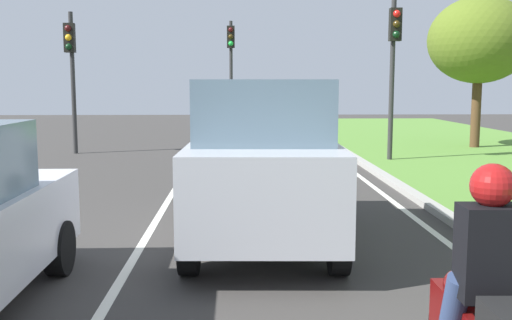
{
  "coord_description": "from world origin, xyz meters",
  "views": [
    {
      "loc": [
        0.64,
        1.03,
        2.23
      ],
      "look_at": [
        0.89,
        8.97,
        1.2
      ],
      "focal_mm": 41.34,
      "sensor_mm": 36.0,
      "label": 1
    }
  ],
  "objects_px": {
    "traffic_light_near_right": "(394,53)",
    "traffic_light_overhead_left": "(71,60)",
    "rider_person": "(489,250)",
    "tree_roadside_far": "(479,41)",
    "traffic_light_far_median": "(231,58)",
    "car_suv_ahead": "(263,160)"
  },
  "relations": [
    {
      "from": "rider_person",
      "to": "traffic_light_overhead_left",
      "type": "xyz_separation_m",
      "value": [
        -6.82,
        15.37,
        1.78
      ]
    },
    {
      "from": "car_suv_ahead",
      "to": "traffic_light_far_median",
      "type": "xyz_separation_m",
      "value": [
        -0.62,
        16.81,
        2.12
      ]
    },
    {
      "from": "car_suv_ahead",
      "to": "rider_person",
      "type": "xyz_separation_m",
      "value": [
        1.23,
        -4.64,
        0.02
      ]
    },
    {
      "from": "tree_roadside_far",
      "to": "traffic_light_near_right",
      "type": "bearing_deg",
      "value": -138.46
    },
    {
      "from": "rider_person",
      "to": "traffic_light_overhead_left",
      "type": "bearing_deg",
      "value": 115.46
    },
    {
      "from": "car_suv_ahead",
      "to": "rider_person",
      "type": "relative_size",
      "value": 3.92
    },
    {
      "from": "traffic_light_far_median",
      "to": "tree_roadside_far",
      "type": "relative_size",
      "value": 0.94
    },
    {
      "from": "traffic_light_overhead_left",
      "to": "tree_roadside_far",
      "type": "bearing_deg",
      "value": 4.61
    },
    {
      "from": "traffic_light_far_median",
      "to": "tree_roadside_far",
      "type": "distance_m",
      "value": 9.83
    },
    {
      "from": "traffic_light_near_right",
      "to": "traffic_light_far_median",
      "type": "height_order",
      "value": "traffic_light_far_median"
    },
    {
      "from": "traffic_light_far_median",
      "to": "tree_roadside_far",
      "type": "xyz_separation_m",
      "value": [
        8.46,
        -4.99,
        0.4
      ]
    },
    {
      "from": "traffic_light_far_median",
      "to": "car_suv_ahead",
      "type": "bearing_deg",
      "value": -87.88
    },
    {
      "from": "rider_person",
      "to": "traffic_light_near_right",
      "type": "relative_size",
      "value": 0.25
    },
    {
      "from": "rider_person",
      "to": "traffic_light_overhead_left",
      "type": "distance_m",
      "value": 16.91
    },
    {
      "from": "rider_person",
      "to": "tree_roadside_far",
      "type": "bearing_deg",
      "value": 69.67
    },
    {
      "from": "traffic_light_near_right",
      "to": "tree_roadside_far",
      "type": "relative_size",
      "value": 0.89
    },
    {
      "from": "traffic_light_near_right",
      "to": "traffic_light_overhead_left",
      "type": "xyz_separation_m",
      "value": [
        -9.63,
        2.28,
        -0.12
      ]
    },
    {
      "from": "car_suv_ahead",
      "to": "traffic_light_overhead_left",
      "type": "distance_m",
      "value": 12.23
    },
    {
      "from": "rider_person",
      "to": "traffic_light_far_median",
      "type": "height_order",
      "value": "traffic_light_far_median"
    },
    {
      "from": "traffic_light_near_right",
      "to": "tree_roadside_far",
      "type": "xyz_separation_m",
      "value": [
        3.8,
        3.36,
        0.59
      ]
    },
    {
      "from": "car_suv_ahead",
      "to": "tree_roadside_far",
      "type": "distance_m",
      "value": 14.4
    },
    {
      "from": "traffic_light_overhead_left",
      "to": "tree_roadside_far",
      "type": "relative_size",
      "value": 0.87
    }
  ]
}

